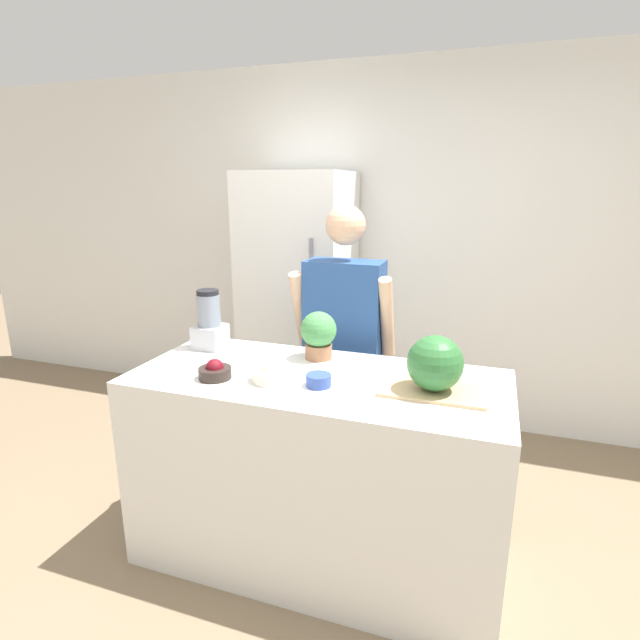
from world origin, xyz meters
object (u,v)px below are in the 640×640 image
Objects in this scene: refrigerator at (298,303)px; watermelon at (435,363)px; bowl_cherries at (215,371)px; bowl_cream at (272,374)px; person at (344,350)px; potted_plant at (319,334)px; blender at (209,323)px; bowl_small_blue at (319,380)px.

refrigerator reaches higher than watermelon.
bowl_cherries is 0.82× the size of bowl_cream.
refrigerator is 1.12× the size of person.
person is 7.05× the size of potted_plant.
watermelon is (0.57, -0.64, 0.21)m from person.
person reaches higher than blender.
bowl_cream is at bearing 13.18° from bowl_cherries.
refrigerator is 5.99× the size of blender.
blender is at bearing 147.64° from bowl_cream.
watermelon reaches higher than bowl_cream.
blender is (-0.71, 0.31, 0.11)m from bowl_small_blue.
watermelon reaches higher than potted_plant.
bowl_small_blue is 0.46× the size of potted_plant.
person reaches higher than potted_plant.
refrigerator is at bearing 107.10° from bowl_cream.
person is 0.77m from blender.
bowl_small_blue is 0.37m from potted_plant.
bowl_cream is at bearing -172.05° from watermelon.
bowl_cherries is 0.25m from bowl_cream.
blender is at bearing -177.19° from potted_plant.
bowl_small_blue is (0.10, -0.73, 0.11)m from person.
blender reaches higher than potted_plant.
refrigerator is 1.24m from potted_plant.
person reaches higher than bowl_cherries.
bowl_small_blue is (0.46, 0.07, -0.01)m from bowl_cherries.
watermelon is 0.63m from potted_plant.
bowl_cherries is 0.61× the size of potted_plant.
person is at bearing 131.62° from watermelon.
person is 0.88m from bowl_cherries.
blender is 1.31× the size of potted_plant.
refrigerator reaches higher than blender.
blender is (-1.17, 0.22, 0.01)m from watermelon.
watermelon is at bearing -48.38° from person.
refrigerator is at bearing 129.78° from watermelon.
potted_plant is at bearing 2.81° from blender.
bowl_cherries is 0.47× the size of blender.
refrigerator is 0.91m from person.
bowl_cherries is at bearing -82.52° from refrigerator.
potted_plant is at bearing -92.13° from person.
potted_plant is (0.34, 0.40, 0.09)m from bowl_cherries.
bowl_cream is 0.57× the size of blender.
person is 5.37× the size of blender.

